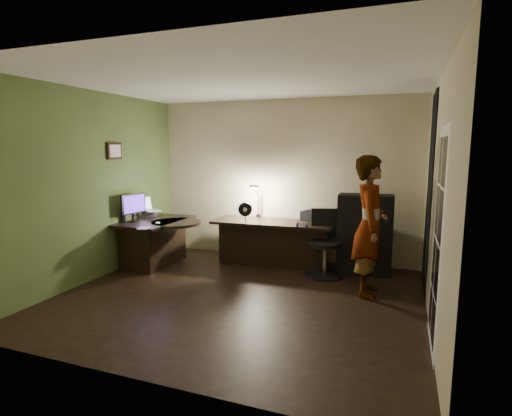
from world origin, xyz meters
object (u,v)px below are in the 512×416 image
(desk_right, at_px, (272,243))
(office_chair, at_px, (325,244))
(cabinet, at_px, (365,234))
(monitor, at_px, (133,212))
(desk_left, at_px, (156,242))
(person, at_px, (370,226))

(desk_right, xyz_separation_m, office_chair, (0.91, -0.28, 0.13))
(cabinet, relative_size, monitor, 2.44)
(desk_right, distance_m, office_chair, 0.96)
(office_chair, bearing_deg, desk_left, 172.31)
(monitor, bearing_deg, office_chair, 18.91)
(desk_right, relative_size, office_chair, 1.95)
(office_chair, bearing_deg, desk_right, 147.91)
(desk_right, height_order, person, person)
(office_chair, distance_m, person, 0.93)
(desk_right, bearing_deg, office_chair, -19.43)
(monitor, height_order, person, person)
(desk_left, height_order, person, person)
(cabinet, height_order, office_chair, cabinet)
(desk_left, distance_m, office_chair, 2.73)
(desk_left, height_order, monitor, monitor)
(monitor, distance_m, person, 3.63)
(office_chair, bearing_deg, monitor, 176.01)
(desk_left, bearing_deg, office_chair, 7.98)
(office_chair, bearing_deg, person, -52.77)
(person, bearing_deg, desk_right, 60.00)
(monitor, height_order, office_chair, monitor)
(desk_left, distance_m, desk_right, 1.90)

